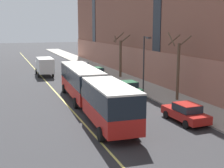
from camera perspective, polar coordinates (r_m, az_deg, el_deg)
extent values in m
plane|color=#303033|center=(24.43, -0.32, -7.48)|extent=(260.00, 260.00, 0.00)
cube|color=#ADA89E|center=(31.00, 13.77, -3.75)|extent=(4.32, 160.00, 0.15)
cube|color=red|center=(32.56, -5.62, -0.73)|extent=(3.06, 11.13, 1.22)
cube|color=black|center=(32.33, -5.66, 1.62)|extent=(3.07, 11.13, 1.49)
cube|color=silver|center=(32.22, -5.69, 3.03)|extent=(3.08, 11.13, 0.12)
cube|color=#19232D|center=(37.74, -7.36, 2.63)|extent=(2.32, 0.19, 1.12)
cube|color=orange|center=(37.66, -7.38, 3.70)|extent=(1.76, 0.15, 0.28)
cube|color=black|center=(38.02, -7.30, 0.07)|extent=(2.47, 0.24, 0.24)
cube|color=white|center=(37.84, -8.62, 0.37)|extent=(0.28, 0.07, 0.18)
cube|color=white|center=(38.14, -6.01, 0.51)|extent=(0.28, 0.07, 0.18)
cylinder|color=#595651|center=(26.67, -3.04, -1.57)|extent=(2.44, 1.12, 2.39)
cube|color=red|center=(22.89, -0.40, -5.51)|extent=(2.88, 7.58, 1.22)
cube|color=black|center=(22.56, -0.41, -2.20)|extent=(2.90, 7.58, 1.49)
cube|color=silver|center=(22.39, -0.41, -0.19)|extent=(2.91, 7.58, 0.12)
cylinder|color=black|center=(36.22, -8.78, -0.84)|extent=(0.35, 1.01, 1.00)
cylinder|color=black|center=(36.66, -4.89, -0.62)|extent=(0.35, 1.01, 1.00)
cylinder|color=black|center=(29.32, -6.70, -3.47)|extent=(0.35, 1.01, 1.00)
cylinder|color=black|center=(29.86, -1.94, -3.15)|extent=(0.35, 1.01, 1.00)
cylinder|color=black|center=(20.91, -2.09, -9.19)|extent=(0.35, 1.01, 1.00)
cylinder|color=black|center=(21.66, 4.41, -8.50)|extent=(0.35, 1.01, 1.00)
cube|color=#B21E19|center=(25.61, 13.21, -5.42)|extent=(1.90, 4.57, 0.64)
cube|color=#232D38|center=(25.28, 13.56, -4.24)|extent=(1.62, 2.08, 0.56)
cube|color=#B21E19|center=(25.21, 13.59, -3.58)|extent=(1.58, 1.99, 0.04)
cylinder|color=black|center=(26.36, 9.89, -5.56)|extent=(0.24, 0.65, 0.64)
cylinder|color=black|center=(27.28, 13.00, -5.13)|extent=(0.24, 0.65, 0.64)
cylinder|color=black|center=(24.13, 13.39, -7.21)|extent=(0.24, 0.65, 0.64)
cylinder|color=black|center=(25.13, 16.65, -6.65)|extent=(0.24, 0.65, 0.64)
cube|color=#23603D|center=(34.92, 2.97, -0.92)|extent=(1.77, 4.53, 0.64)
cube|color=#232D38|center=(34.60, 3.12, -0.02)|extent=(1.53, 2.05, 0.56)
cube|color=#23603D|center=(34.55, 3.12, 0.47)|extent=(1.50, 1.96, 0.04)
cylinder|color=black|center=(35.96, 0.88, -1.09)|extent=(0.23, 0.64, 0.64)
cylinder|color=black|center=(36.56, 3.35, -0.92)|extent=(0.23, 0.64, 0.64)
cylinder|color=black|center=(33.41, 2.54, -2.00)|extent=(0.23, 0.64, 0.64)
cylinder|color=black|center=(34.06, 5.16, -1.79)|extent=(0.23, 0.64, 0.64)
cube|color=#23603D|center=(46.71, -2.85, 1.98)|extent=(1.80, 4.73, 0.64)
cube|color=#232D38|center=(46.40, -2.76, 2.67)|extent=(1.56, 2.14, 0.56)
cube|color=#23603D|center=(46.36, -2.77, 3.04)|extent=(1.52, 2.04, 0.04)
cylinder|color=black|center=(47.88, -4.35, 1.79)|extent=(0.23, 0.64, 0.64)
cylinder|color=black|center=(48.39, -2.42, 1.90)|extent=(0.23, 0.64, 0.64)
cylinder|color=black|center=(45.13, -3.29, 1.27)|extent=(0.23, 0.64, 0.64)
cylinder|color=black|center=(45.67, -1.26, 1.39)|extent=(0.23, 0.64, 0.64)
cube|color=#4C4C51|center=(53.91, -5.37, 3.09)|extent=(1.92, 4.67, 0.64)
cube|color=#232D38|center=(53.62, -5.32, 3.69)|extent=(1.63, 2.13, 0.56)
cube|color=#4C4C51|center=(53.58, -5.33, 4.01)|extent=(1.59, 2.03, 0.04)
cylinder|color=black|center=(55.16, -6.57, 2.90)|extent=(0.24, 0.65, 0.64)
cylinder|color=black|center=(55.53, -4.82, 2.98)|extent=(0.24, 0.65, 0.64)
cylinder|color=black|center=(52.39, -5.94, 2.51)|extent=(0.24, 0.65, 0.64)
cylinder|color=black|center=(52.78, -4.10, 2.60)|extent=(0.24, 0.65, 0.64)
cube|color=silver|center=(48.30, -12.13, 3.40)|extent=(2.32, 4.81, 2.15)
cube|color=silver|center=(51.74, -12.55, 3.25)|extent=(2.13, 1.75, 1.60)
cube|color=#1E2833|center=(52.58, -12.66, 3.64)|extent=(1.87, 0.13, 0.80)
cylinder|color=black|center=(51.75, -13.66, 2.28)|extent=(0.28, 0.85, 0.84)
cylinder|color=black|center=(51.96, -11.37, 2.41)|extent=(0.28, 0.85, 0.84)
cylinder|color=black|center=(47.81, -13.24, 1.64)|extent=(0.28, 0.85, 0.84)
cylinder|color=black|center=(48.04, -10.76, 1.78)|extent=(0.28, 0.85, 0.84)
cylinder|color=brown|center=(32.12, 11.98, 2.19)|extent=(0.28, 0.28, 5.76)
cylinder|color=brown|center=(32.30, 13.37, 7.77)|extent=(0.22, 1.67, 1.02)
cylinder|color=brown|center=(32.37, 11.31, 7.92)|extent=(1.54, 0.41, 1.09)
cylinder|color=brown|center=(31.50, 10.80, 8.07)|extent=(0.39, 1.74, 1.30)
cylinder|color=brown|center=(46.18, 1.56, 4.63)|extent=(0.35, 0.35, 5.36)
cylinder|color=brown|center=(46.52, 2.55, 8.33)|extent=(0.61, 1.95, 1.12)
cylinder|color=brown|center=(46.70, 1.24, 8.57)|extent=(1.68, 0.20, 1.46)
cylinder|color=brown|center=(45.91, 0.61, 8.19)|extent=(0.60, 1.59, 0.93)
cylinder|color=#2D2D30|center=(35.42, 5.81, 3.59)|extent=(0.16, 0.16, 6.33)
cylinder|color=#2D2D30|center=(34.70, 6.31, 8.51)|extent=(0.10, 1.10, 0.10)
cube|color=#3D3D3F|center=(34.21, 6.72, 8.40)|extent=(0.36, 0.60, 0.20)
cube|color=#E0D66B|center=(26.68, -6.28, -5.98)|extent=(0.16, 140.00, 0.01)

